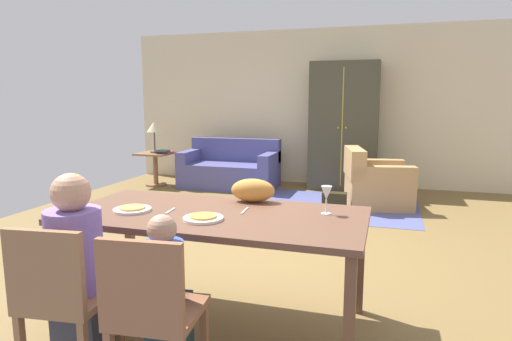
{
  "coord_description": "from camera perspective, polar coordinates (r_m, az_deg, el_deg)",
  "views": [
    {
      "loc": [
        1.21,
        -4.03,
        1.5
      ],
      "look_at": [
        0.05,
        -0.24,
        0.85
      ],
      "focal_mm": 30.62,
      "sensor_mm": 36.0,
      "label": 1
    }
  ],
  "objects": [
    {
      "name": "area_rug",
      "position": [
        6.33,
        8.82,
        -4.47
      ],
      "size": [
        2.6,
        1.8,
        0.01
      ],
      "primitive_type": "cube",
      "color": "#4E5389",
      "rests_on": "ground_plane"
    },
    {
      "name": "pizza_near_child",
      "position": [
        2.73,
        -6.92,
        -5.93
      ],
      "size": [
        0.17,
        0.17,
        0.01
      ],
      "primitive_type": "cylinder",
      "color": "gold",
      "rests_on": "plate_near_child"
    },
    {
      "name": "fork",
      "position": [
        2.98,
        -11.12,
        -5.18
      ],
      "size": [
        0.03,
        0.15,
        0.01
      ],
      "primitive_type": "cube",
      "rotation": [
        0.0,
        0.0,
        0.08
      ],
      "color": "silver",
      "rests_on": "dining_table"
    },
    {
      "name": "knife",
      "position": [
        2.93,
        -1.49,
        -5.26
      ],
      "size": [
        0.02,
        0.17,
        0.01
      ],
      "primitive_type": "cube",
      "rotation": [
        0.0,
        0.0,
        0.06
      ],
      "color": "silver",
      "rests_on": "dining_table"
    },
    {
      "name": "plate_near_man",
      "position": [
        3.04,
        -15.85,
        -4.95
      ],
      "size": [
        0.25,
        0.25,
        0.02
      ],
      "primitive_type": "cylinder",
      "color": "silver",
      "rests_on": "dining_table"
    },
    {
      "name": "person_child",
      "position": [
        2.45,
        -11.56,
        -16.68
      ],
      "size": [
        0.22,
        0.3,
        0.92
      ],
      "color": "#28444A",
      "rests_on": "ground_plane"
    },
    {
      "name": "dining_chair_man",
      "position": [
        2.59,
        -24.19,
        -14.47
      ],
      "size": [
        0.47,
        0.47,
        0.87
      ],
      "color": "#956743",
      "rests_on": "ground_plane"
    },
    {
      "name": "handbag",
      "position": [
        5.98,
        10.19,
        -4.07
      ],
      "size": [
        0.32,
        0.16,
        0.26
      ],
      "primitive_type": "cube",
      "color": "black",
      "rests_on": "ground_plane"
    },
    {
      "name": "pizza_near_man",
      "position": [
        3.03,
        -15.87,
        -4.68
      ],
      "size": [
        0.17,
        0.17,
        0.01
      ],
      "primitive_type": "cylinder",
      "color": "gold",
      "rests_on": "plate_near_man"
    },
    {
      "name": "cat",
      "position": [
        3.17,
        -0.41,
        -2.61
      ],
      "size": [
        0.34,
        0.19,
        0.17
      ],
      "primitive_type": "ellipsoid",
      "rotation": [
        0.0,
        0.0,
        0.11
      ],
      "color": "gold",
      "rests_on": "dining_table"
    },
    {
      "name": "book_lower",
      "position": [
        7.68,
        -11.64,
        2.35
      ],
      "size": [
        0.22,
        0.16,
        0.03
      ],
      "primitive_type": "cube",
      "color": "#992F39",
      "rests_on": "side_table"
    },
    {
      "name": "person_man",
      "position": [
        2.71,
        -21.96,
        -12.75
      ],
      "size": [
        0.31,
        0.41,
        1.11
      ],
      "color": "#3B3F50",
      "rests_on": "ground_plane"
    },
    {
      "name": "ground_plane",
      "position": [
        4.96,
        2.06,
        -8.42
      ],
      "size": [
        6.95,
        6.27,
        0.02
      ],
      "primitive_type": "cube",
      "color": "brown"
    },
    {
      "name": "book_upper",
      "position": [
        7.66,
        -12.17,
        2.52
      ],
      "size": [
        0.22,
        0.16,
        0.03
      ],
      "primitive_type": "cube",
      "color": "#385776",
      "rests_on": "book_lower"
    },
    {
      "name": "table_lamp",
      "position": [
        7.75,
        -13.17,
        5.44
      ],
      "size": [
        0.26,
        0.26,
        0.54
      ],
      "color": "#473A3A",
      "rests_on": "side_table"
    },
    {
      "name": "dining_chair_child",
      "position": [
        2.29,
        -13.47,
        -17.06
      ],
      "size": [
        0.46,
        0.46,
        0.87
      ],
      "color": "#945D3E",
      "rests_on": "ground_plane"
    },
    {
      "name": "couch",
      "position": [
        7.51,
        -3.37,
        0.13
      ],
      "size": [
        1.61,
        0.86,
        0.82
      ],
      "color": "#4B4C86",
      "rests_on": "ground_plane"
    },
    {
      "name": "wine_glass",
      "position": [
        2.86,
        9.19,
        -3.07
      ],
      "size": [
        0.07,
        0.07,
        0.19
      ],
      "color": "silver",
      "rests_on": "dining_table"
    },
    {
      "name": "plate_near_child",
      "position": [
        2.74,
        -6.91,
        -6.24
      ],
      "size": [
        0.25,
        0.25,
        0.02
      ],
      "primitive_type": "cylinder",
      "color": "white",
      "rests_on": "dining_table"
    },
    {
      "name": "back_wall",
      "position": [
        7.85,
        8.2,
        8.12
      ],
      "size": [
        6.95,
        0.1,
        2.7
      ],
      "primitive_type": "cube",
      "color": "beige",
      "rests_on": "ground_plane"
    },
    {
      "name": "armchair",
      "position": [
        6.39,
        15.2,
        -1.67
      ],
      "size": [
        1.02,
        1.01,
        0.82
      ],
      "color": "tan",
      "rests_on": "ground_plane"
    },
    {
      "name": "armoire",
      "position": [
        7.41,
        11.41,
        5.65
      ],
      "size": [
        1.1,
        0.59,
        2.1
      ],
      "color": "#413E2D",
      "rests_on": "ground_plane"
    },
    {
      "name": "side_table",
      "position": [
        7.81,
        -13.0,
        0.81
      ],
      "size": [
        0.56,
        0.56,
        0.58
      ],
      "color": "brown",
      "rests_on": "ground_plane"
    },
    {
      "name": "dining_table",
      "position": [
        2.91,
        -5.44,
        -6.78
      ],
      "size": [
        1.97,
        0.94,
        0.76
      ],
      "color": "brown",
      "rests_on": "ground_plane"
    }
  ]
}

